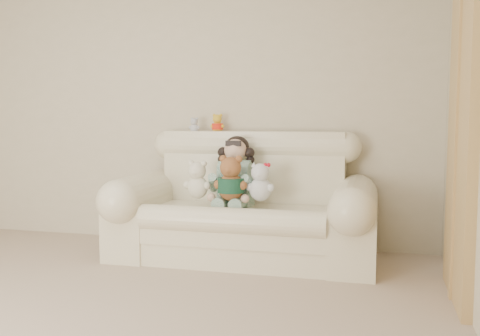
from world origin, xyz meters
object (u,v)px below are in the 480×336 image
at_px(brown_teddy, 231,174).
at_px(white_cat, 260,178).
at_px(seated_child, 236,170).
at_px(cream_teddy, 198,176).
at_px(sofa, 243,196).

height_order(brown_teddy, white_cat, brown_teddy).
bearing_deg(seated_child, cream_teddy, -135.82).
bearing_deg(seated_child, white_cat, -27.50).
distance_m(seated_child, white_cat, 0.31).
distance_m(seated_child, cream_teddy, 0.33).
bearing_deg(sofa, seated_child, 136.15).
distance_m(sofa, white_cat, 0.25).
distance_m(brown_teddy, cream_teddy, 0.29).
xyz_separation_m(brown_teddy, cream_teddy, (-0.29, 0.04, -0.03)).
relative_size(brown_teddy, white_cat, 1.17).
xyz_separation_m(sofa, seated_child, (-0.08, 0.08, 0.20)).
distance_m(seated_child, brown_teddy, 0.23).
bearing_deg(white_cat, cream_teddy, 165.37).
height_order(white_cat, cream_teddy, cream_teddy).
bearing_deg(white_cat, sofa, 132.90).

